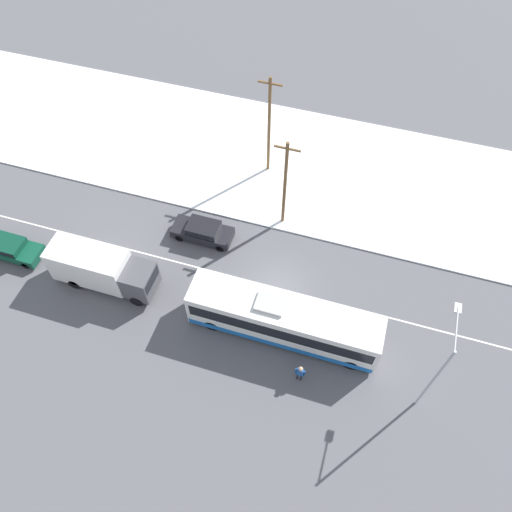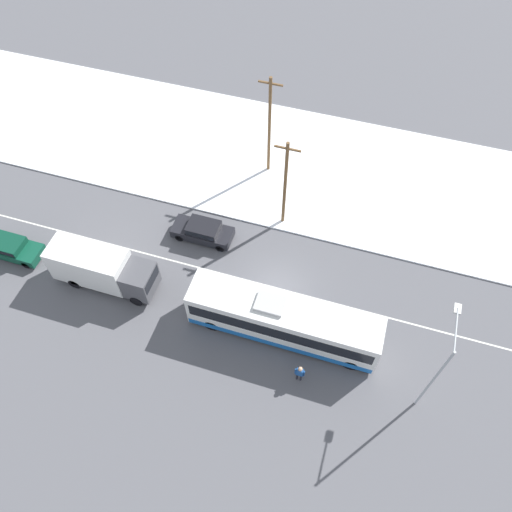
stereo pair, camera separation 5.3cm
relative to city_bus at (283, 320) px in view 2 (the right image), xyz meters
The scene contains 11 objects.
ground_plane 3.77m from the city_bus, 112.58° to the left, with size 120.00×120.00×0.00m, color #56565B.
snow_lot 15.31m from the city_bus, 94.90° to the left, with size 80.00×14.03×0.12m.
lane_marking_center 3.77m from the city_bus, 112.58° to the left, with size 60.00×0.12×0.00m.
city_bus is the anchor object (origin of this frame).
box_truck 12.85m from the city_bus, behind, with size 7.25×2.30×3.20m.
sedan_car 9.72m from the city_bus, 143.07° to the left, with size 4.50×1.80×1.46m.
parked_car_near_truck 20.59m from the city_bus, behind, with size 4.68×1.80×1.40m.
pedestrian_at_stop 3.44m from the city_bus, 57.07° to the right, with size 0.63×0.28×1.75m.
streetlamp 9.61m from the city_bus, 10.08° to the right, with size 0.36×2.99×7.38m.
utility_pole_roadside 9.73m from the city_bus, 105.42° to the left, with size 1.80×0.24×7.93m.
utility_pole_snowlot 15.26m from the city_bus, 110.06° to the left, with size 1.80×0.24×8.86m.
Camera 2 is at (4.07, -17.84, 29.78)m, focal length 35.00 mm.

